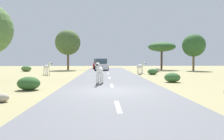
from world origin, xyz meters
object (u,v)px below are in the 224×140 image
object	(u,v)px
zebra_0	(99,71)
bush_3	(172,77)
zebra_1	(47,67)
tree_4	(68,43)
tree_6	(194,45)
bush_1	(29,83)
bush_0	(26,69)
rock_2	(2,98)
bush_2	(153,72)
rock_1	(157,70)
car_0	(101,65)
zebra_2	(141,67)
car_1	(100,64)
rock_3	(140,74)
tree_1	(162,47)

from	to	relation	value
zebra_0	bush_3	size ratio (longest dim) A/B	1.34
zebra_1	tree_4	bearing A→B (deg)	-138.95
tree_6	bush_1	world-z (taller)	tree_6
bush_0	bush_3	xyz separation A→B (m)	(15.78, -14.82, -0.06)
zebra_1	rock_2	distance (m)	15.15
bush_3	rock_2	bearing A→B (deg)	-141.25
bush_0	bush_2	distance (m)	17.46
bush_2	rock_1	xyz separation A→B (m)	(1.76, 5.11, -0.06)
zebra_1	car_0	bearing A→B (deg)	-167.74
zebra_2	rock_1	xyz separation A→B (m)	(2.69, 2.73, -0.54)
zebra_0	bush_0	size ratio (longest dim) A/B	1.16
zebra_1	bush_2	world-z (taller)	zebra_1
zebra_1	car_1	distance (m)	16.48
bush_0	rock_1	distance (m)	17.91
zebra_2	rock_3	xyz separation A→B (m)	(-0.54, -2.87, -0.72)
zebra_1	tree_4	distance (m)	12.04
zebra_2	bush_0	size ratio (longest dim) A/B	1.01
tree_4	rock_2	bearing A→B (deg)	-86.41
rock_1	zebra_1	bearing A→B (deg)	-157.73
car_0	bush_2	distance (m)	10.89
rock_2	bush_1	bearing A→B (deg)	91.69
zebra_2	bush_0	bearing A→B (deg)	-54.53
bush_0	car_0	bearing A→B (deg)	13.08
tree_1	bush_1	world-z (taller)	tree_1
zebra_2	zebra_1	bearing A→B (deg)	-23.87
zebra_0	bush_1	size ratio (longest dim) A/B	1.29
bush_0	rock_2	xyz separation A→B (m)	(6.69, -22.11, -0.23)
tree_4	rock_3	world-z (taller)	tree_4
bush_0	rock_1	xyz separation A→B (m)	(17.83, -1.72, -0.13)
car_0	tree_1	size ratio (longest dim) A/B	1.00
zebra_0	zebra_1	bearing A→B (deg)	-48.76
tree_4	bush_2	size ratio (longest dim) A/B	5.73
tree_6	rock_3	bearing A→B (deg)	-136.80
bush_0	tree_6	bearing A→B (deg)	3.78
bush_0	bush_3	bearing A→B (deg)	-43.22
bush_2	zebra_0	bearing A→B (deg)	-120.74
zebra_0	bush_0	xyz separation A→B (m)	(-10.43, 16.31, -0.53)
bush_0	rock_2	bearing A→B (deg)	-73.16
tree_1	bush_0	distance (m)	20.75
rock_1	rock_2	xyz separation A→B (m)	(-11.14, -20.40, -0.10)
tree_1	bush_1	distance (m)	26.91
zebra_1	tree_1	xyz separation A→B (m)	(15.37, 11.52, 2.82)
zebra_2	tree_6	world-z (taller)	tree_6
zebra_0	car_0	xyz separation A→B (m)	(-0.13, 18.70, -0.09)
zebra_2	bush_1	size ratio (longest dim) A/B	1.12
zebra_0	car_0	size ratio (longest dim) A/B	0.36
bush_3	rock_2	distance (m)	11.65
zebra_2	rock_2	xyz separation A→B (m)	(-8.45, -17.67, -0.64)
car_0	tree_4	size ratio (longest dim) A/B	0.70
rock_1	bush_3	bearing A→B (deg)	-98.91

